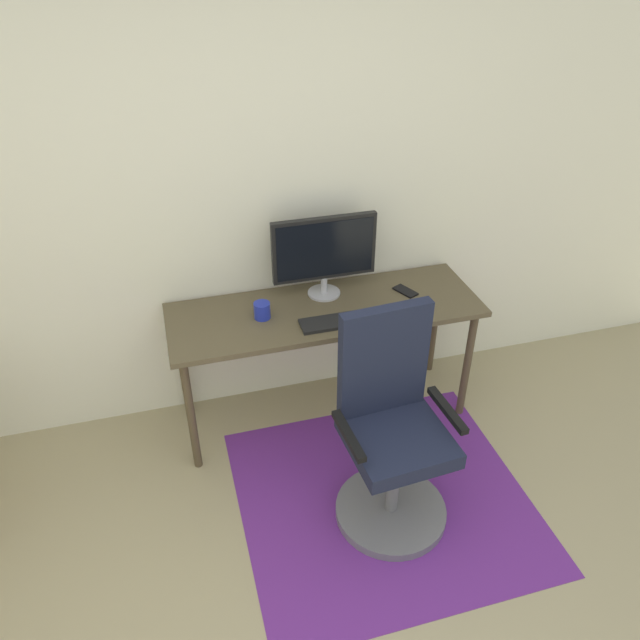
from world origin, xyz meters
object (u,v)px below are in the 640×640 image
(monitor, at_px, (324,251))
(cell_phone, at_px, (405,291))
(coffee_cup, at_px, (262,310))
(computer_mouse, at_px, (403,308))
(office_chair, at_px, (391,442))
(keyboard, at_px, (341,321))
(desk, at_px, (325,320))

(monitor, relative_size, cell_phone, 4.05)
(monitor, bearing_deg, coffee_cup, -159.30)
(computer_mouse, relative_size, office_chair, 0.09)
(coffee_cup, bearing_deg, keyboard, -21.85)
(computer_mouse, height_order, cell_phone, computer_mouse)
(keyboard, relative_size, office_chair, 0.39)
(computer_mouse, relative_size, cell_phone, 0.74)
(cell_phone, relative_size, office_chair, 0.13)
(computer_mouse, height_order, coffee_cup, coffee_cup)
(desk, xyz_separation_m, monitor, (0.03, 0.14, 0.34))
(keyboard, bearing_deg, computer_mouse, 3.14)
(cell_phone, bearing_deg, coffee_cup, 158.32)
(desk, xyz_separation_m, keyboard, (0.04, -0.16, 0.09))
(desk, xyz_separation_m, coffee_cup, (-0.34, -0.00, 0.12))
(keyboard, height_order, cell_phone, keyboard)
(keyboard, height_order, coffee_cup, coffee_cup)
(keyboard, distance_m, cell_phone, 0.48)
(monitor, bearing_deg, desk, -103.26)
(monitor, relative_size, office_chair, 0.51)
(office_chair, bearing_deg, monitor, 90.52)
(desk, bearing_deg, cell_phone, 4.53)
(computer_mouse, bearing_deg, office_chair, -114.86)
(computer_mouse, bearing_deg, cell_phone, 63.88)
(keyboard, distance_m, office_chair, 0.68)
(desk, bearing_deg, office_chair, -82.18)
(computer_mouse, xyz_separation_m, coffee_cup, (-0.73, 0.13, 0.03))
(desk, relative_size, office_chair, 1.51)
(desk, xyz_separation_m, office_chair, (0.10, -0.75, -0.22))
(office_chair, bearing_deg, keyboard, 92.02)
(monitor, height_order, coffee_cup, monitor)
(computer_mouse, xyz_separation_m, office_chair, (-0.29, -0.62, -0.32))
(computer_mouse, distance_m, coffee_cup, 0.75)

